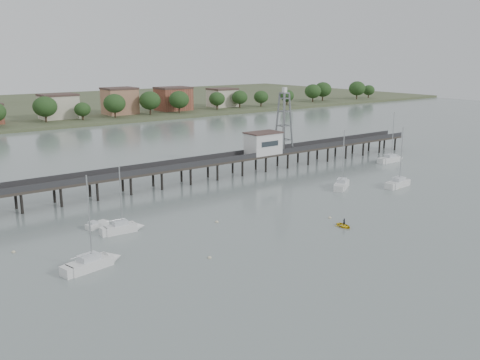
# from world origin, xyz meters

# --- Properties ---
(ground_plane) EXTENTS (500.00, 500.00, 0.00)m
(ground_plane) POSITION_xyz_m (0.00, 0.00, 0.00)
(ground_plane) COLOR slate
(ground_plane) RESTS_ON ground
(pier) EXTENTS (150.00, 5.00, 5.50)m
(pier) POSITION_xyz_m (0.00, 60.00, 3.79)
(pier) COLOR #2D2823
(pier) RESTS_ON ground
(pier_building) EXTENTS (8.40, 5.40, 5.30)m
(pier_building) POSITION_xyz_m (25.00, 60.00, 6.67)
(pier_building) COLOR silver
(pier_building) RESTS_ON ground
(lattice_tower) EXTENTS (3.20, 3.20, 15.50)m
(lattice_tower) POSITION_xyz_m (31.50, 60.00, 11.10)
(lattice_tower) COLOR slate
(lattice_tower) RESTS_ON ground
(sailboat_e) EXTENTS (8.31, 2.62, 13.63)m
(sailboat_e) POSITION_xyz_m (59.12, 47.98, 0.64)
(sailboat_e) COLOR white
(sailboat_e) RESTS_ON ground
(sailboat_b) EXTENTS (6.70, 2.36, 11.04)m
(sailboat_b) POSITION_xyz_m (-21.01, 38.17, 0.65)
(sailboat_b) COLOR white
(sailboat_b) RESTS_ON ground
(sailboat_c) EXTENTS (7.80, 6.04, 12.89)m
(sailboat_c) POSITION_xyz_m (28.16, 37.37, 0.64)
(sailboat_c) COLOR white
(sailboat_c) RESTS_ON ground
(sailboat_a) EXTENTS (8.30, 3.88, 13.24)m
(sailboat_a) POSITION_xyz_m (-30.13, 27.40, 0.64)
(sailboat_a) COLOR white
(sailboat_a) RESTS_ON ground
(sailboat_d) EXTENTS (8.23, 3.26, 13.25)m
(sailboat_d) POSITION_xyz_m (38.90, 30.54, 0.64)
(sailboat_d) COLOR white
(sailboat_d) RESTS_ON ground
(white_tender) EXTENTS (3.95, 2.52, 1.42)m
(white_tender) POSITION_xyz_m (-23.94, 42.77, 0.44)
(white_tender) COLOR white
(white_tender) RESTS_ON ground
(yellow_dinghy) EXTENTS (2.19, 0.88, 2.99)m
(yellow_dinghy) POSITION_xyz_m (8.28, 18.99, 0.00)
(yellow_dinghy) COLOR yellow
(yellow_dinghy) RESTS_ON ground
(dinghy_occupant) EXTENTS (0.87, 1.28, 0.29)m
(dinghy_occupant) POSITION_xyz_m (8.28, 18.99, 0.00)
(dinghy_occupant) COLOR black
(dinghy_occupant) RESTS_ON ground
(mooring_buoys) EXTENTS (74.61, 19.11, 0.39)m
(mooring_buoys) POSITION_xyz_m (1.72, 30.44, 0.08)
(mooring_buoys) COLOR beige
(mooring_buoys) RESTS_ON ground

